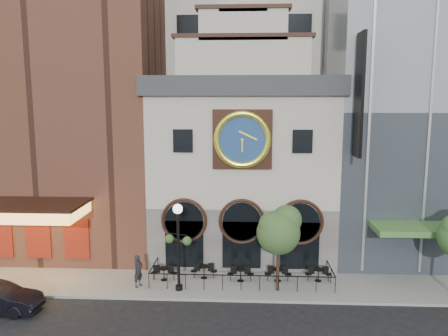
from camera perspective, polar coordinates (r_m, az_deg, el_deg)
ground at (r=24.82m, az=2.21°, el=-17.15°), size 120.00×120.00×0.00m
sidewalk at (r=27.06m, az=2.27°, el=-14.70°), size 44.00×5.00×0.15m
clock_building at (r=30.44m, az=2.44°, el=0.90°), size 12.60×8.78×18.65m
theater_building at (r=34.92m, az=-19.77°, el=11.14°), size 14.00×15.60×25.00m
retail_building at (r=34.77m, az=24.61°, el=6.81°), size 14.00×14.40×20.00m
office_tower at (r=43.31m, az=2.67°, el=20.94°), size 20.00×16.00×40.00m
cafe_railing at (r=26.86m, az=2.27°, el=-13.67°), size 10.60×2.60×0.90m
bistro_0 at (r=27.22m, az=-7.86°, el=-13.40°), size 1.58×0.68×0.90m
bistro_1 at (r=27.28m, az=-2.64°, el=-13.28°), size 1.58×0.68×0.90m
bistro_2 at (r=26.86m, az=2.18°, el=-13.64°), size 1.58×0.68×0.90m
bistro_3 at (r=27.04m, az=7.05°, el=-13.54°), size 1.58×0.68×0.90m
bistro_4 at (r=27.43m, az=12.22°, el=-13.35°), size 1.58×0.68×0.90m
pedestrian at (r=26.44m, az=-11.14°, el=-13.05°), size 0.70×0.82×1.90m
lamppost at (r=24.91m, az=-6.01°, el=-9.01°), size 1.56×0.84×5.03m
tree_left at (r=24.82m, az=7.23°, el=-7.91°), size 2.55×2.46×4.92m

